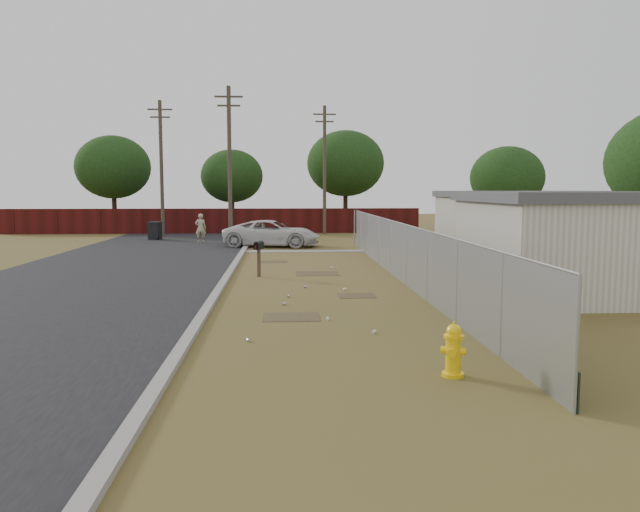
{
  "coord_description": "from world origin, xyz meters",
  "views": [
    {
      "loc": [
        -1.01,
        -20.3,
        3.17
      ],
      "look_at": [
        0.16,
        -1.0,
        1.1
      ],
      "focal_mm": 35.0,
      "sensor_mm": 36.0,
      "label": 1
    }
  ],
  "objects": [
    {
      "name": "fire_hydrant",
      "position": [
        1.88,
        -10.12,
        0.44
      ],
      "size": [
        0.5,
        0.5,
        0.95
      ],
      "color": "yellow",
      "rests_on": "ground"
    },
    {
      "name": "utility_poles",
      "position": [
        -3.67,
        20.67,
        4.69
      ],
      "size": [
        12.6,
        8.24,
        9.0
      ],
      "color": "brown",
      "rests_on": "ground"
    },
    {
      "name": "houses",
      "position": [
        9.7,
        3.13,
        1.56
      ],
      "size": [
        9.3,
        17.24,
        3.1
      ],
      "color": "silver",
      "rests_on": "ground"
    },
    {
      "name": "scattered_litter",
      "position": [
        -0.11,
        -2.77,
        0.04
      ],
      "size": [
        2.84,
        12.05,
        0.07
      ],
      "color": "silver",
      "rests_on": "ground"
    },
    {
      "name": "street",
      "position": [
        -6.76,
        8.05,
        0.02
      ],
      "size": [
        15.1,
        60.0,
        0.12
      ],
      "color": "black",
      "rests_on": "ground"
    },
    {
      "name": "horizon_trees",
      "position": [
        0.84,
        23.56,
        4.63
      ],
      "size": [
        33.32,
        31.94,
        7.78
      ],
      "color": "#301F15",
      "rests_on": "ground"
    },
    {
      "name": "trash_bin",
      "position": [
        -9.03,
        19.49,
        0.58
      ],
      "size": [
        0.88,
        0.95,
        1.14
      ],
      "color": "black",
      "rests_on": "ground"
    },
    {
      "name": "privacy_fence",
      "position": [
        -6.0,
        25.0,
        0.9
      ],
      "size": [
        30.0,
        0.12,
        1.8
      ],
      "primitive_type": "cube",
      "color": "#420E0E",
      "rests_on": "ground"
    },
    {
      "name": "pickup_truck",
      "position": [
        -1.59,
        14.31,
        0.74
      ],
      "size": [
        5.66,
        3.34,
        1.48
      ],
      "primitive_type": "imported",
      "rotation": [
        0.0,
        0.0,
        1.4
      ],
      "color": "silver",
      "rests_on": "ground"
    },
    {
      "name": "chainlink_fence",
      "position": [
        3.12,
        1.03,
        0.8
      ],
      "size": [
        0.1,
        27.06,
        2.02
      ],
      "color": "#96999E",
      "rests_on": "ground"
    },
    {
      "name": "ground",
      "position": [
        0.0,
        0.0,
        0.0
      ],
      "size": [
        120.0,
        120.0,
        0.0
      ],
      "primitive_type": "plane",
      "color": "brown",
      "rests_on": "ground"
    },
    {
      "name": "mailbox",
      "position": [
        -1.87,
        2.31,
        1.03
      ],
      "size": [
        0.37,
        0.56,
        1.3
      ],
      "color": "brown",
      "rests_on": "ground"
    },
    {
      "name": "pedestrian",
      "position": [
        -5.85,
        17.03,
        0.87
      ],
      "size": [
        0.64,
        0.43,
        1.75
      ],
      "primitive_type": "imported",
      "rotation": [
        0.0,
        0.0,
        3.13
      ],
      "color": "tan",
      "rests_on": "ground"
    }
  ]
}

